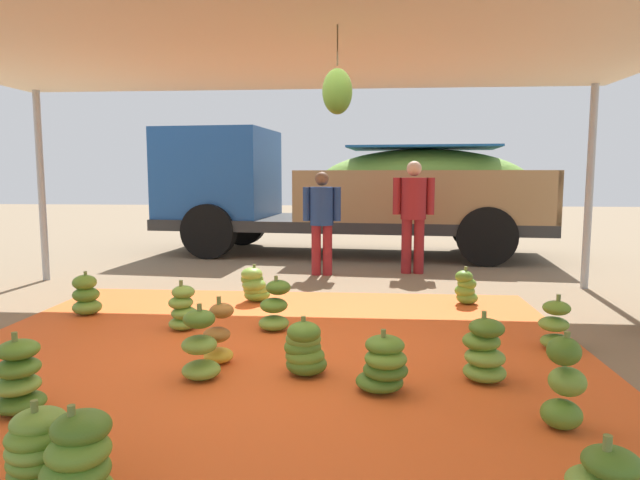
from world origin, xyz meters
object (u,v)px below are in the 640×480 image
at_px(banana_bunch_4, 466,288).
at_px(banana_bunch_7, 384,366).
at_px(banana_bunch_5, 275,307).
at_px(cargo_truck_main, 341,189).
at_px(banana_bunch_1, 183,309).
at_px(banana_bunch_0, 86,296).
at_px(worker_1, 413,208).
at_px(banana_bunch_6, 556,327).
at_px(banana_bunch_2, 200,348).
at_px(worker_0, 322,215).
at_px(banana_bunch_8, 18,379).
at_px(banana_bunch_11, 484,352).
at_px(banana_bunch_9, 78,464).
at_px(banana_bunch_10, 304,349).
at_px(banana_bunch_15, 219,336).
at_px(banana_bunch_3, 564,386).
at_px(banana_bunch_14, 39,449).

relative_size(banana_bunch_4, banana_bunch_7, 0.92).
bearing_deg(banana_bunch_5, cargo_truck_main, 85.63).
bearing_deg(banana_bunch_1, banana_bunch_4, 24.25).
height_order(banana_bunch_0, banana_bunch_7, banana_bunch_0).
bearing_deg(worker_1, banana_bunch_7, -97.11).
xyz_separation_m(banana_bunch_1, banana_bunch_6, (3.46, -0.32, -0.01)).
xyz_separation_m(banana_bunch_1, banana_bunch_5, (0.91, 0.06, 0.02)).
height_order(banana_bunch_2, worker_1, worker_1).
height_order(banana_bunch_5, worker_0, worker_0).
relative_size(banana_bunch_5, worker_0, 0.35).
xyz_separation_m(banana_bunch_8, banana_bunch_11, (3.11, 0.80, -0.00)).
bearing_deg(banana_bunch_0, banana_bunch_7, -31.73).
height_order(banana_bunch_4, banana_bunch_9, banana_bunch_9).
bearing_deg(banana_bunch_10, banana_bunch_1, 139.37).
bearing_deg(banana_bunch_11, banana_bunch_5, 145.06).
bearing_deg(banana_bunch_11, banana_bunch_0, 156.70).
height_order(cargo_truck_main, worker_1, cargo_truck_main).
bearing_deg(banana_bunch_6, banana_bunch_9, -138.80).
xyz_separation_m(banana_bunch_7, banana_bunch_11, (0.75, 0.27, 0.03)).
height_order(banana_bunch_6, banana_bunch_9, same).
height_order(banana_bunch_4, banana_bunch_15, banana_bunch_15).
distance_m(banana_bunch_2, banana_bunch_8, 1.20).
distance_m(banana_bunch_1, banana_bunch_10, 1.75).
bearing_deg(banana_bunch_9, cargo_truck_main, 84.22).
relative_size(banana_bunch_6, worker_0, 0.31).
bearing_deg(banana_bunch_8, banana_bunch_6, 22.90).
distance_m(banana_bunch_1, banana_bunch_6, 3.48).
bearing_deg(banana_bunch_6, worker_0, 123.56).
xyz_separation_m(banana_bunch_11, banana_bunch_15, (-2.06, 0.22, 0.01)).
distance_m(banana_bunch_3, banana_bunch_8, 3.42).
bearing_deg(banana_bunch_0, banana_bunch_4, 11.05).
xyz_separation_m(banana_bunch_3, cargo_truck_main, (-1.66, 7.45, 0.99)).
bearing_deg(banana_bunch_10, cargo_truck_main, 90.00).
bearing_deg(worker_1, banana_bunch_4, -78.02).
distance_m(banana_bunch_3, banana_bunch_4, 3.27).
height_order(banana_bunch_14, worker_1, worker_1).
bearing_deg(banana_bunch_4, banana_bunch_9, -120.33).
xyz_separation_m(banana_bunch_2, worker_0, (0.57, 4.50, 0.67)).
bearing_deg(cargo_truck_main, banana_bunch_1, -103.49).
bearing_deg(banana_bunch_3, banana_bunch_7, 155.33).
xyz_separation_m(banana_bunch_14, cargo_truck_main, (1.15, 8.29, 1.08)).
bearing_deg(banana_bunch_3, banana_bunch_5, 136.19).
height_order(banana_bunch_8, banana_bunch_10, banana_bunch_8).
distance_m(banana_bunch_0, banana_bunch_3, 4.89).
xyz_separation_m(banana_bunch_10, banana_bunch_14, (-1.15, -1.63, -0.02)).
distance_m(banana_bunch_10, banana_bunch_11, 1.35).
relative_size(banana_bunch_7, banana_bunch_10, 1.08).
height_order(banana_bunch_2, banana_bunch_11, banana_bunch_2).
bearing_deg(banana_bunch_14, banana_bunch_3, 16.57).
distance_m(banana_bunch_7, banana_bunch_14, 2.19).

